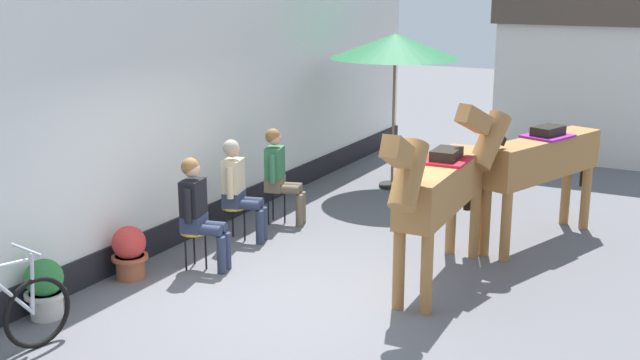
{
  "coord_description": "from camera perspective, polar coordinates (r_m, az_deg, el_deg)",
  "views": [
    {
      "loc": [
        3.98,
        -7.07,
        3.48
      ],
      "look_at": [
        -0.4,
        1.2,
        1.05
      ],
      "focal_mm": 44.21,
      "sensor_mm": 36.0,
      "label": 1
    }
  ],
  "objects": [
    {
      "name": "saddled_horse_far",
      "position": [
        10.68,
        15.39,
        1.47
      ],
      "size": [
        1.26,
        2.87,
        2.06
      ],
      "color": "#9E6B38",
      "rests_on": "ground_plane"
    },
    {
      "name": "seated_visitor_far",
      "position": [
        11.28,
        -2.97,
        0.66
      ],
      "size": [
        0.61,
        0.48,
        1.39
      ],
      "color": "black",
      "rests_on": "ground_plane"
    },
    {
      "name": "spare_stool_white",
      "position": [
        11.37,
        6.49,
        -1.26
      ],
      "size": [
        0.32,
        0.32,
        0.46
      ],
      "color": "white",
      "rests_on": "ground_plane"
    },
    {
      "name": "flower_planter_inner_near",
      "position": [
        9.58,
        -13.63,
        -5.04
      ],
      "size": [
        0.43,
        0.43,
        0.64
      ],
      "color": "#A85638",
      "rests_on": "ground_plane"
    },
    {
      "name": "ground_plane",
      "position": [
        11.38,
        6.04,
        -3.34
      ],
      "size": [
        40.0,
        40.0,
        0.0
      ],
      "primitive_type": "plane",
      "color": "slate"
    },
    {
      "name": "distant_cottage",
      "position": [
        16.64,
        19.02,
        7.97
      ],
      "size": [
        3.4,
        2.6,
        3.5
      ],
      "color": "silver",
      "rests_on": "ground_plane"
    },
    {
      "name": "flower_planter_nearest",
      "position": [
        8.76,
        -19.3,
        -7.35
      ],
      "size": [
        0.43,
        0.43,
        0.64
      ],
      "color": "beige",
      "rests_on": "ground_plane"
    },
    {
      "name": "cafe_parasol",
      "position": [
        13.04,
        5.46,
        9.57
      ],
      "size": [
        2.1,
        2.1,
        2.58
      ],
      "color": "black",
      "rests_on": "ground_plane"
    },
    {
      "name": "pub_facade_wall",
      "position": [
        10.95,
        -9.27,
        4.14
      ],
      "size": [
        0.34,
        14.0,
        3.4
      ],
      "color": "white",
      "rests_on": "ground_plane"
    },
    {
      "name": "saddled_horse_near",
      "position": [
        8.99,
        8.62,
        -0.59
      ],
      "size": [
        0.53,
        3.0,
        2.06
      ],
      "color": "#9E6B38",
      "rests_on": "ground_plane"
    },
    {
      "name": "seated_visitor_middle",
      "position": [
        10.57,
        -5.94,
        -0.36
      ],
      "size": [
        0.61,
        0.48,
        1.39
      ],
      "color": "gold",
      "rests_on": "ground_plane"
    },
    {
      "name": "seated_visitor_near",
      "position": [
        9.59,
        -8.8,
        -2.0
      ],
      "size": [
        0.61,
        0.48,
        1.39
      ],
      "color": "gold",
      "rests_on": "ground_plane"
    }
  ]
}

